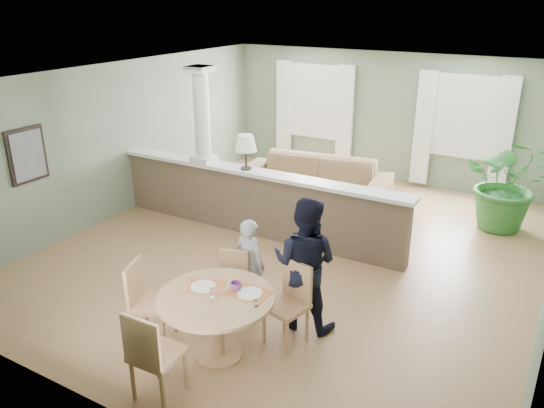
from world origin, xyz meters
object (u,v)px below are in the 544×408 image
Objects in this scene: chair_far_boy at (232,282)px; chair_side at (146,298)px; sofa at (314,181)px; dining_table at (217,308)px; houseplant at (509,183)px; chair_near at (152,353)px; man_person at (305,264)px; child_person at (250,264)px; chair_far_man at (290,299)px.

chair_far_boy is 1.06m from chair_side.
dining_table reaches higher than sofa.
houseplant is 5.23m from chair_far_boy.
man_person is at bearing -111.53° from chair_near.
child_person is at bearing -89.20° from chair_near.
dining_table is at bearing 113.39° from child_person.
sofa is 2.85× the size of chair_near.
houseplant is at bearing -0.48° from sofa.
chair_far_man is 0.79× the size of child_person.
houseplant is 0.99× the size of man_person.
sofa is 5.00m from chair_side.
chair_far_man is 1.64m from chair_side.
chair_far_boy is (-2.55, -4.55, -0.35)m from houseplant.
child_person is at bearing -49.12° from chair_side.
chair_far_boy is at bearing 12.56° from man_person.
child_person is at bearing -120.04° from houseplant.
chair_far_boy is 0.85× the size of chair_near.
chair_far_boy is at bearing -171.49° from chair_far_man.
chair_near is 0.61× the size of man_person.
man_person is at bearing 102.60° from chair_far_man.
chair_near is (1.01, -5.73, 0.14)m from sofa.
chair_side is at bearing -95.01° from sofa.
sofa is 1.75× the size of houseplant.
chair_near is 2.04m from man_person.
chair_near is at bearing -111.07° from houseplant.
sofa is 4.50m from chair_far_man.
houseplant is 1.63× the size of chair_near.
child_person is 0.74× the size of man_person.
chair_side reaches higher than sofa.
houseplant is 6.62m from chair_near.
chair_side is at bearing 33.51° from man_person.
dining_table is at bearing -100.66° from chair_side.
chair_far_man is 0.46m from man_person.
man_person is (0.68, 1.90, 0.27)m from chair_near.
sofa is at bearing -65.45° from child_person.
sofa is at bearing -71.67° from man_person.
chair_far_man is at bearing 165.46° from child_person.
chair_far_man is at bearing -110.17° from houseplant.
dining_table is (1.15, -4.85, 0.19)m from sofa.
chair_far_man is 1.69m from chair_near.
chair_side reaches higher than chair_far_man.
houseplant is at bearing -49.57° from chair_side.
child_person is at bearing 102.45° from dining_table.
sofa is 3.93m from child_person.
chair_far_boy is 0.85m from chair_far_man.
houseplant is at bearing 67.12° from dining_table.
man_person is (0.54, 1.02, 0.22)m from dining_table.
child_person reaches higher than chair_near.
dining_table is at bearing -83.11° from chair_far_boy.
houseplant is at bearing -109.10° from child_person.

